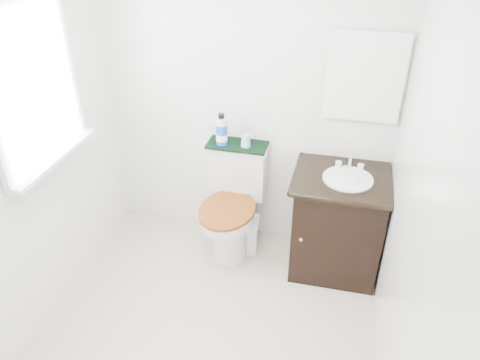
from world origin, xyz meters
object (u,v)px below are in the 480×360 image
at_px(vanity, 338,221).
at_px(trash_bin, 245,234).
at_px(toilet, 233,207).
at_px(mouthwash_bottle, 222,131).
at_px(cup, 246,140).

bearing_deg(vanity, trash_bin, 178.67).
distance_m(toilet, trash_bin, 0.25).
bearing_deg(toilet, mouthwash_bottle, 139.31).
bearing_deg(mouthwash_bottle, vanity, -9.65).
distance_m(trash_bin, cup, 0.78).
distance_m(toilet, cup, 0.57).
bearing_deg(vanity, cup, 167.26).
bearing_deg(toilet, vanity, -4.27).
bearing_deg(trash_bin, vanity, -1.33).
bearing_deg(cup, toilet, -123.66).
relative_size(vanity, cup, 9.71).
height_order(vanity, cup, cup).
bearing_deg(cup, mouthwash_bottle, -176.79).
relative_size(trash_bin, mouthwash_bottle, 1.27).
xyz_separation_m(toilet, cup, (0.07, 0.11, 0.55)).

